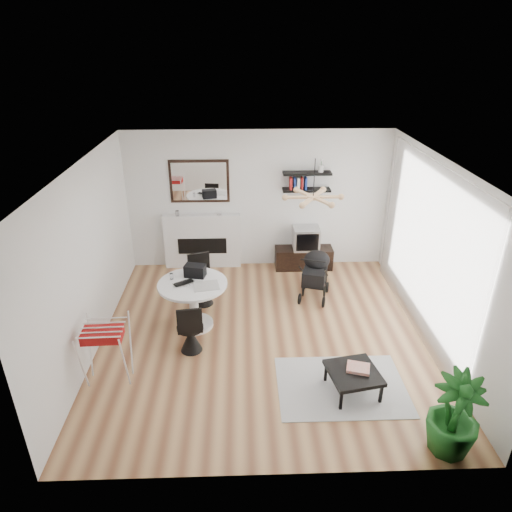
{
  "coord_description": "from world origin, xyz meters",
  "views": [
    {
      "loc": [
        -0.32,
        -5.85,
        4.22
      ],
      "look_at": [
        -0.11,
        0.4,
        1.19
      ],
      "focal_mm": 32.0,
      "sensor_mm": 36.0,
      "label": 1
    }
  ],
  "objects_px": {
    "tv_console": "(304,258)",
    "dining_table": "(193,298)",
    "drying_rack": "(107,352)",
    "stroller": "(315,276)",
    "fireplace": "(202,235)",
    "coffee_table": "(354,374)",
    "crt_tv": "(306,238)",
    "potted_plant": "(454,415)"
  },
  "relations": [
    {
      "from": "dining_table",
      "to": "potted_plant",
      "type": "distance_m",
      "value": 3.97
    },
    {
      "from": "fireplace",
      "to": "tv_console",
      "type": "height_order",
      "value": "fireplace"
    },
    {
      "from": "tv_console",
      "to": "coffee_table",
      "type": "distance_m",
      "value": 3.57
    },
    {
      "from": "tv_console",
      "to": "potted_plant",
      "type": "bearing_deg",
      "value": -76.94
    },
    {
      "from": "stroller",
      "to": "coffee_table",
      "type": "height_order",
      "value": "stroller"
    },
    {
      "from": "tv_console",
      "to": "stroller",
      "type": "height_order",
      "value": "stroller"
    },
    {
      "from": "drying_rack",
      "to": "stroller",
      "type": "distance_m",
      "value": 3.74
    },
    {
      "from": "tv_console",
      "to": "crt_tv",
      "type": "relative_size",
      "value": 2.24
    },
    {
      "from": "crt_tv",
      "to": "stroller",
      "type": "xyz_separation_m",
      "value": [
        0.02,
        -1.11,
        -0.25
      ]
    },
    {
      "from": "fireplace",
      "to": "drying_rack",
      "type": "height_order",
      "value": "fireplace"
    },
    {
      "from": "tv_console",
      "to": "dining_table",
      "type": "bearing_deg",
      "value": -135.23
    },
    {
      "from": "tv_console",
      "to": "coffee_table",
      "type": "height_order",
      "value": "tv_console"
    },
    {
      "from": "tv_console",
      "to": "drying_rack",
      "type": "xyz_separation_m",
      "value": [
        -3.03,
        -3.23,
        0.25
      ]
    },
    {
      "from": "dining_table",
      "to": "stroller",
      "type": "xyz_separation_m",
      "value": [
        2.05,
        0.86,
        -0.12
      ]
    },
    {
      "from": "dining_table",
      "to": "tv_console",
      "type": "bearing_deg",
      "value": 44.77
    },
    {
      "from": "tv_console",
      "to": "crt_tv",
      "type": "distance_m",
      "value": 0.43
    },
    {
      "from": "dining_table",
      "to": "potted_plant",
      "type": "xyz_separation_m",
      "value": [
        3.05,
        -2.54,
        -0.01
      ]
    },
    {
      "from": "tv_console",
      "to": "crt_tv",
      "type": "height_order",
      "value": "crt_tv"
    },
    {
      "from": "tv_console",
      "to": "drying_rack",
      "type": "height_order",
      "value": "drying_rack"
    },
    {
      "from": "coffee_table",
      "to": "drying_rack",
      "type": "bearing_deg",
      "value": 174.03
    },
    {
      "from": "crt_tv",
      "to": "coffee_table",
      "type": "relative_size",
      "value": 0.69
    },
    {
      "from": "crt_tv",
      "to": "coffee_table",
      "type": "xyz_separation_m",
      "value": [
        0.16,
        -3.57,
        -0.35
      ]
    },
    {
      "from": "fireplace",
      "to": "potted_plant",
      "type": "bearing_deg",
      "value": -56.7
    },
    {
      "from": "tv_console",
      "to": "potted_plant",
      "type": "distance_m",
      "value": 4.65
    },
    {
      "from": "fireplace",
      "to": "dining_table",
      "type": "bearing_deg",
      "value": -89.78
    },
    {
      "from": "tv_console",
      "to": "drying_rack",
      "type": "bearing_deg",
      "value": -133.14
    },
    {
      "from": "fireplace",
      "to": "stroller",
      "type": "height_order",
      "value": "fireplace"
    },
    {
      "from": "fireplace",
      "to": "tv_console",
      "type": "bearing_deg",
      "value": -3.73
    },
    {
      "from": "dining_table",
      "to": "drying_rack",
      "type": "bearing_deg",
      "value": -129.52
    },
    {
      "from": "drying_rack",
      "to": "stroller",
      "type": "bearing_deg",
      "value": 32.14
    },
    {
      "from": "drying_rack",
      "to": "stroller",
      "type": "relative_size",
      "value": 0.94
    },
    {
      "from": "fireplace",
      "to": "drying_rack",
      "type": "xyz_separation_m",
      "value": [
        -1.02,
        -3.36,
        -0.23
      ]
    },
    {
      "from": "potted_plant",
      "to": "tv_console",
      "type": "bearing_deg",
      "value": 103.06
    },
    {
      "from": "stroller",
      "to": "crt_tv",
      "type": "bearing_deg",
      "value": 108.0
    },
    {
      "from": "fireplace",
      "to": "stroller",
      "type": "distance_m",
      "value": 2.43
    },
    {
      "from": "fireplace",
      "to": "dining_table",
      "type": "distance_m",
      "value": 2.12
    },
    {
      "from": "dining_table",
      "to": "potted_plant",
      "type": "relative_size",
      "value": 1.06
    },
    {
      "from": "fireplace",
      "to": "coffee_table",
      "type": "distance_m",
      "value": 4.32
    },
    {
      "from": "fireplace",
      "to": "stroller",
      "type": "bearing_deg",
      "value": -31.24
    },
    {
      "from": "drying_rack",
      "to": "potted_plant",
      "type": "bearing_deg",
      "value": -19.87
    },
    {
      "from": "tv_console",
      "to": "coffee_table",
      "type": "relative_size",
      "value": 1.54
    },
    {
      "from": "tv_console",
      "to": "dining_table",
      "type": "distance_m",
      "value": 2.83
    }
  ]
}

